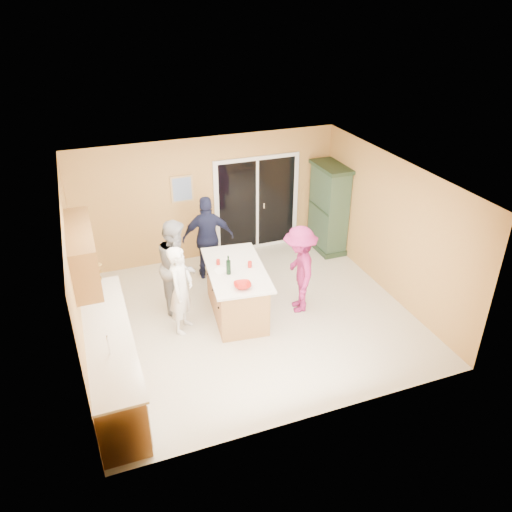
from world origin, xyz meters
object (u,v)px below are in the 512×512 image
object	(u,v)px
kitchen_island	(236,293)
woman_navy	(208,238)
green_hutch	(328,209)
woman_white	(181,290)
woman_magenta	(299,270)
woman_grey	(177,265)

from	to	relation	value
kitchen_island	woman_navy	bearing A→B (deg)	100.32
green_hutch	woman_white	distance (m)	4.11
green_hutch	woman_magenta	world-z (taller)	green_hutch
green_hutch	woman_magenta	xyz separation A→B (m)	(-1.58, -1.95, -0.13)
kitchen_island	woman_grey	distance (m)	1.16
green_hutch	woman_navy	bearing A→B (deg)	-174.27
woman_white	woman_grey	bearing A→B (deg)	26.21
kitchen_island	woman_white	xyz separation A→B (m)	(-0.99, -0.12, 0.35)
kitchen_island	green_hutch	distance (m)	3.22
woman_white	woman_grey	xyz separation A→B (m)	(0.09, 0.71, 0.07)
woman_navy	green_hutch	bearing A→B (deg)	-164.09
woman_magenta	woman_white	bearing A→B (deg)	-79.07
green_hutch	woman_grey	xyz separation A→B (m)	(-3.58, -1.13, -0.08)
woman_grey	woman_magenta	world-z (taller)	woman_grey
green_hutch	woman_navy	world-z (taller)	green_hutch
woman_white	woman_navy	world-z (taller)	woman_navy
kitchen_island	woman_magenta	distance (m)	1.18
woman_grey	woman_magenta	xyz separation A→B (m)	(1.99, -0.82, -0.05)
woman_white	woman_magenta	distance (m)	2.09
green_hutch	woman_white	world-z (taller)	green_hutch
kitchen_island	woman_magenta	bearing A→B (deg)	-5.51
woman_grey	woman_navy	size ratio (longest dim) A/B	1.00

